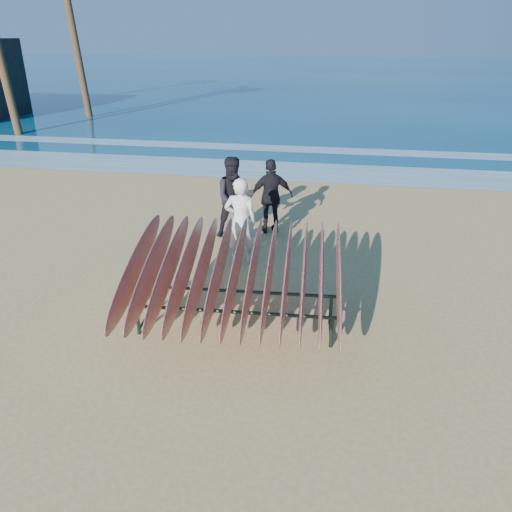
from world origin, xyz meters
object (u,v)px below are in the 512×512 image
object	(u,v)px
person_white	(241,221)
person_dark_a	(235,198)
person_dark_b	(271,196)
surfboard_rack	(235,274)

from	to	relation	value
person_white	person_dark_a	size ratio (longest dim) A/B	0.96
person_dark_a	person_dark_b	bearing A→B (deg)	3.42
person_dark_a	person_dark_b	size ratio (longest dim) A/B	1.06
person_white	person_dark_a	world-z (taller)	person_dark_a
person_white	person_dark_a	xyz separation A→B (m)	(-0.42, 1.36, 0.04)
person_dark_a	person_dark_b	xyz separation A→B (m)	(0.77, 0.40, -0.05)
person_dark_a	person_dark_b	world-z (taller)	person_dark_a
person_dark_a	person_white	bearing A→B (deg)	-97.15
person_dark_a	person_dark_b	distance (m)	0.87
surfboard_rack	person_dark_a	distance (m)	3.98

